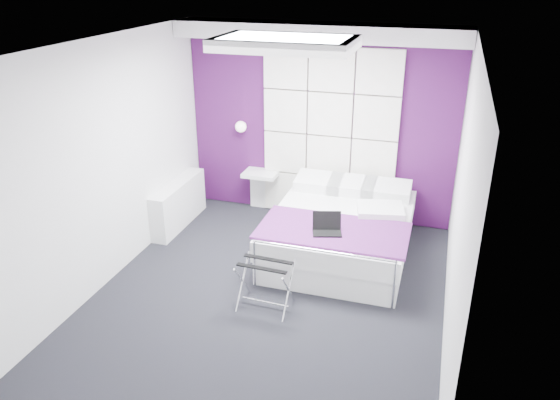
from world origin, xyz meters
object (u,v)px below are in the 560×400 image
at_px(wall_lamp, 242,126).
at_px(luggage_rack, 265,285).
at_px(nightstand, 261,174).
at_px(laptop, 328,227).
at_px(bed, 341,232).
at_px(radiator, 179,204).

relative_size(wall_lamp, luggage_rack, 0.29).
distance_m(nightstand, laptop, 1.91).
xyz_separation_m(nightstand, luggage_rack, (0.80, -2.20, -0.32)).
bearing_deg(luggage_rack, laptop, 61.32).
bearing_deg(luggage_rack, bed, 71.34).
relative_size(wall_lamp, radiator, 0.12).
bearing_deg(nightstand, luggage_rack, -70.05).
height_order(wall_lamp, luggage_rack, wall_lamp).
bearing_deg(wall_lamp, radiator, -130.10).
height_order(bed, laptop, laptop).
bearing_deg(bed, wall_lamp, 150.16).
bearing_deg(nightstand, wall_lamp, 171.86).
xyz_separation_m(luggage_rack, laptop, (0.47, 0.77, 0.36)).
bearing_deg(bed, laptop, -94.72).
relative_size(radiator, luggage_rack, 2.30).
bearing_deg(luggage_rack, nightstand, 112.31).
bearing_deg(radiator, bed, -3.91).
relative_size(wall_lamp, bed, 0.08).
height_order(radiator, nightstand, same).
height_order(nightstand, laptop, laptop).
relative_size(nightstand, laptop, 1.52).
xyz_separation_m(nightstand, laptop, (1.27, -1.43, 0.04)).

